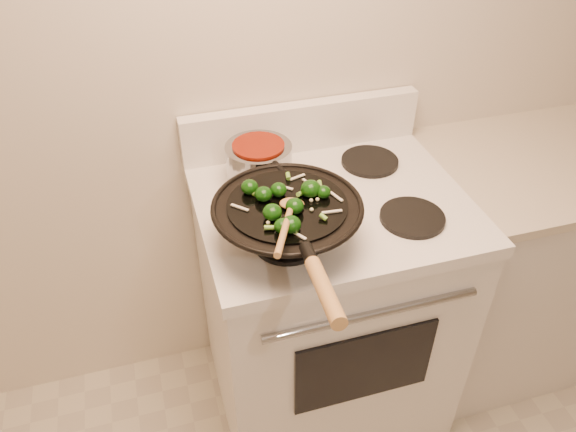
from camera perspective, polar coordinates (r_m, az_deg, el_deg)
name	(u,v)px	position (r m, az deg, el deg)	size (l,w,h in m)	color
stove	(326,305)	(1.93, 3.84, -9.04)	(0.78, 0.67, 1.08)	white
counter_unit	(515,261)	(2.28, 22.09, -4.21)	(0.75, 0.62, 0.91)	white
wok	(288,221)	(1.42, -0.03, -0.54)	(0.38, 0.64, 0.18)	black
stirfry	(288,201)	(1.37, -0.04, 1.53)	(0.27, 0.27, 0.04)	#0C3508
wooden_spoon	(288,217)	(1.31, 0.02, -0.09)	(0.15, 0.27, 0.07)	#B38046
saucepan	(259,162)	(1.67, -2.94, 5.53)	(0.20, 0.31, 0.12)	gray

